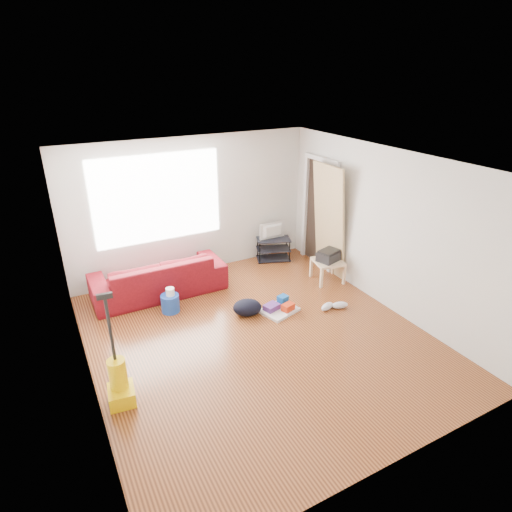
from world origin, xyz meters
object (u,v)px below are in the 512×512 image
sofa (160,293)px  cleaning_tray (280,308)px  backpack (247,314)px  bucket (171,311)px  tv_stand (273,249)px  side_table (328,264)px  vacuum (119,383)px

sofa → cleaning_tray: bearing=135.6°
sofa → cleaning_tray: 2.11m
backpack → cleaning_tray: bearing=1.9°
backpack → bucket: bearing=166.6°
tv_stand → side_table: 1.31m
tv_stand → cleaning_tray: size_ratio=1.15×
bucket → cleaning_tray: cleaning_tray is taller
bucket → cleaning_tray: bearing=-27.8°
cleaning_tray → backpack: cleaning_tray is taller
bucket → cleaning_tray: (1.53, -0.81, 0.06)m
sofa → vacuum: (-1.14, -2.31, 0.26)m
side_table → sofa: bearing=160.9°
side_table → cleaning_tray: bearing=-159.0°
tv_stand → bucket: bearing=-138.5°
tv_stand → vacuum: bearing=-123.5°
side_table → tv_stand: bearing=108.1°
vacuum → side_table: bearing=25.8°
side_table → cleaning_tray: side_table is taller
tv_stand → sofa: bearing=-153.2°
cleaning_tray → backpack: (-0.50, 0.15, -0.06)m
cleaning_tray → tv_stand: bearing=62.8°
tv_stand → backpack: (-1.39, -1.59, -0.23)m
tv_stand → cleaning_tray: 1.97m
side_table → vacuum: bearing=-161.3°
side_table → vacuum: (-3.95, -1.34, -0.08)m
bucket → vacuum: 2.00m
tv_stand → backpack: size_ratio=1.65×
side_table → bucket: side_table is taller
side_table → cleaning_tray: 1.42m
sofa → tv_stand: bearing=-173.6°
side_table → backpack: (-1.80, -0.35, -0.33)m
tv_stand → cleaning_tray: tv_stand is taller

